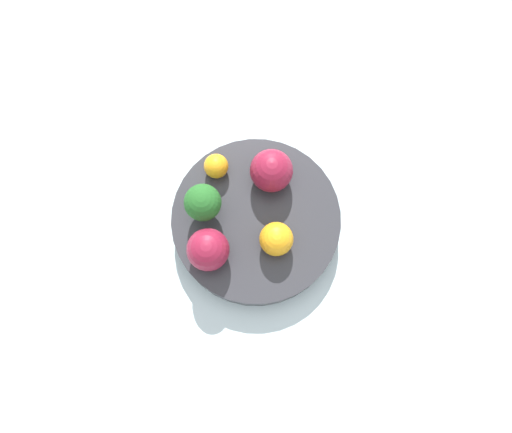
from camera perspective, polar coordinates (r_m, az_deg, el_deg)
ground_plane at (r=0.79m, az=0.00°, el=-1.22°), size 6.00×6.00×0.00m
table_surface at (r=0.78m, az=0.00°, el=-1.05°), size 1.20×1.20×0.02m
bowl at (r=0.75m, az=0.00°, el=-0.55°), size 0.25×0.25×0.04m
broccoli at (r=0.70m, az=-6.10°, el=1.57°), size 0.05×0.05×0.07m
apple_red at (r=0.70m, az=-5.66°, el=-3.59°), size 0.06×0.06×0.06m
apple_green at (r=0.72m, az=1.77°, el=5.26°), size 0.06×0.06×0.06m
orange_front at (r=0.70m, az=2.18°, el=-2.71°), size 0.05×0.05×0.05m
orange_back at (r=0.74m, az=-4.68°, el=5.70°), size 0.04×0.04×0.04m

